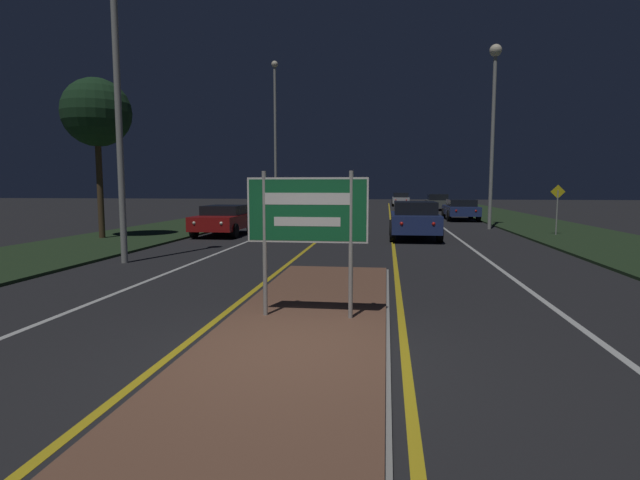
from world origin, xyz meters
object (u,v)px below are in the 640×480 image
at_px(car_receding_2, 437,202).
at_px(car_receding_3, 401,199).
at_px(streetlight_left_far, 275,127).
at_px(highway_sign, 307,216).
at_px(streetlight_left_near, 116,58).
at_px(car_receding_1, 461,209).
at_px(car_approaching_0, 224,219).
at_px(car_receding_0, 414,219).
at_px(warning_sign, 557,205).
at_px(streetlight_right_near, 494,103).

height_order(car_receding_2, car_receding_3, car_receding_3).
bearing_deg(car_receding_2, streetlight_left_far, -134.60).
distance_m(highway_sign, streetlight_left_near, 9.14).
xyz_separation_m(car_receding_1, car_receding_2, (-0.12, 13.84, 0.05)).
height_order(streetlight_left_near, car_receding_3, streetlight_left_near).
bearing_deg(highway_sign, car_approaching_0, 113.45).
relative_size(streetlight_left_near, car_receding_2, 1.92).
xyz_separation_m(highway_sign, car_receding_0, (2.37, 13.24, -0.88)).
distance_m(highway_sign, car_receding_1, 26.11).
relative_size(car_receding_3, car_approaching_0, 1.13).
height_order(highway_sign, warning_sign, highway_sign).
height_order(car_receding_0, car_receding_3, car_receding_0).
relative_size(highway_sign, warning_sign, 1.07).
distance_m(highway_sign, car_receding_3, 48.45).
distance_m(streetlight_left_far, car_receding_2, 18.41).
bearing_deg(streetlight_right_near, highway_sign, -109.08).
distance_m(car_receding_0, car_receding_3, 35.12).
xyz_separation_m(highway_sign, streetlight_left_near, (-6.14, 5.51, 3.94)).
relative_size(highway_sign, car_receding_3, 0.50).
height_order(car_receding_0, car_receding_2, car_receding_0).
bearing_deg(highway_sign, car_receding_3, 86.76).
relative_size(car_receding_3, warning_sign, 2.14).
height_order(car_receding_2, warning_sign, warning_sign).
xyz_separation_m(streetlight_left_near, car_receding_1, (12.09, 19.90, -4.90)).
xyz_separation_m(streetlight_right_near, car_approaching_0, (-12.37, -4.89, -5.56)).
distance_m(streetlight_right_near, car_approaching_0, 14.41).
relative_size(streetlight_right_near, car_receding_2, 1.97).
distance_m(car_receding_1, warning_sign, 10.76).
relative_size(streetlight_left_near, car_receding_0, 2.01).
relative_size(streetlight_left_near, car_receding_3, 1.92).
height_order(highway_sign, car_receding_3, highway_sign).
bearing_deg(car_receding_0, car_receding_2, 82.43).
relative_size(streetlight_left_near, streetlight_right_near, 0.97).
xyz_separation_m(car_receding_2, car_receding_3, (-3.09, 9.11, 0.00)).
distance_m(car_receding_3, warning_sign, 33.88).
relative_size(car_receding_2, car_approaching_0, 1.13).
bearing_deg(streetlight_right_near, car_receding_3, 97.06).
bearing_deg(car_receding_2, car_approaching_0, -114.73).
bearing_deg(car_receding_1, warning_sign, -76.24).
relative_size(streetlight_right_near, car_receding_3, 1.98).
relative_size(car_receding_0, car_receding_2, 0.96).
xyz_separation_m(car_receding_3, warning_sign, (5.77, -33.38, 0.60)).
xyz_separation_m(car_receding_2, car_approaching_0, (-11.77, -25.55, -0.08)).
relative_size(streetlight_left_near, streetlight_left_far, 0.83).
relative_size(car_receding_2, warning_sign, 2.14).
xyz_separation_m(streetlight_right_near, car_receding_2, (-0.60, 20.66, -5.49)).
distance_m(streetlight_left_far, car_receding_3, 24.15).
bearing_deg(car_receding_0, car_approaching_0, 176.91).
bearing_deg(car_receding_2, streetlight_left_near, -109.54).
distance_m(streetlight_right_near, car_receding_2, 21.39).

